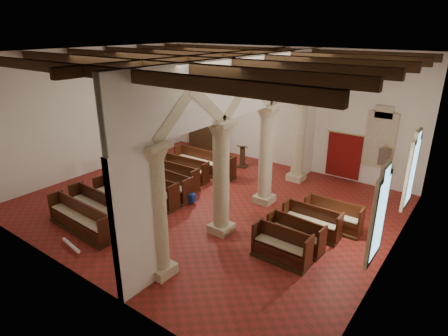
% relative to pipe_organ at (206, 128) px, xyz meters
% --- Properties ---
extents(floor, '(14.00, 14.00, 0.00)m').
position_rel_pipe_organ_xyz_m(floor, '(4.50, -5.50, -1.37)').
color(floor, maroon).
rests_on(floor, ground).
extents(ceiling, '(14.00, 14.00, 0.00)m').
position_rel_pipe_organ_xyz_m(ceiling, '(4.50, -5.50, 4.63)').
color(ceiling, black).
rests_on(ceiling, wall_back).
extents(wall_back, '(14.00, 0.02, 6.00)m').
position_rel_pipe_organ_xyz_m(wall_back, '(4.50, 0.50, 1.63)').
color(wall_back, white).
rests_on(wall_back, floor).
extents(wall_front, '(14.00, 0.02, 6.00)m').
position_rel_pipe_organ_xyz_m(wall_front, '(4.50, -11.50, 1.63)').
color(wall_front, white).
rests_on(wall_front, floor).
extents(wall_left, '(0.02, 12.00, 6.00)m').
position_rel_pipe_organ_xyz_m(wall_left, '(-2.50, -5.50, 1.63)').
color(wall_left, white).
rests_on(wall_left, floor).
extents(wall_right, '(0.02, 12.00, 6.00)m').
position_rel_pipe_organ_xyz_m(wall_right, '(11.50, -5.50, 1.63)').
color(wall_right, white).
rests_on(wall_right, floor).
extents(ceiling_beams, '(13.80, 11.80, 0.30)m').
position_rel_pipe_organ_xyz_m(ceiling_beams, '(4.50, -5.50, 4.45)').
color(ceiling_beams, '#372411').
rests_on(ceiling_beams, wall_back).
extents(arcade, '(0.90, 11.90, 6.00)m').
position_rel_pipe_organ_xyz_m(arcade, '(6.30, -5.50, 2.19)').
color(arcade, beige).
rests_on(arcade, floor).
extents(window_right_a, '(0.03, 1.00, 2.20)m').
position_rel_pipe_organ_xyz_m(window_right_a, '(11.48, -7.00, 0.83)').
color(window_right_a, '#398169').
rests_on(window_right_a, wall_right).
extents(window_right_b, '(0.03, 1.00, 2.20)m').
position_rel_pipe_organ_xyz_m(window_right_b, '(11.48, -3.00, 0.83)').
color(window_right_b, '#398169').
rests_on(window_right_b, wall_right).
extents(window_back, '(1.00, 0.03, 2.20)m').
position_rel_pipe_organ_xyz_m(window_back, '(9.50, 0.48, 0.83)').
color(window_back, '#398169').
rests_on(window_back, wall_back).
extents(pipe_organ, '(2.10, 0.85, 4.40)m').
position_rel_pipe_organ_xyz_m(pipe_organ, '(0.00, 0.00, 0.00)').
color(pipe_organ, '#372411').
rests_on(pipe_organ, floor).
extents(lectern, '(0.59, 0.62, 1.24)m').
position_rel_pipe_organ_xyz_m(lectern, '(3.27, -1.09, -0.86)').
color(lectern, '#3C2B13').
rests_on(lectern, floor).
extents(dossal_curtain, '(1.80, 0.07, 2.17)m').
position_rel_pipe_organ_xyz_m(dossal_curtain, '(8.00, 0.42, -0.21)').
color(dossal_curtain, maroon).
rests_on(dossal_curtain, floor).
extents(processional_banner, '(0.48, 0.61, 2.15)m').
position_rel_pipe_organ_xyz_m(processional_banner, '(9.88, -0.01, -0.61)').
color(processional_banner, '#372411').
rests_on(processional_banner, floor).
extents(hymnal_box_a, '(0.35, 0.29, 0.34)m').
position_rel_pipe_organ_xyz_m(hymnal_box_a, '(4.45, -9.77, -1.10)').
color(hymnal_box_a, navy).
rests_on(hymnal_box_a, floor).
extents(hymnal_box_b, '(0.36, 0.32, 0.31)m').
position_rel_pipe_organ_xyz_m(hymnal_box_b, '(3.54, -7.37, -1.12)').
color(hymnal_box_b, '#163F9A').
rests_on(hymnal_box_b, floor).
extents(hymnal_box_c, '(0.38, 0.33, 0.34)m').
position_rel_pipe_organ_xyz_m(hymnal_box_c, '(3.94, -5.92, -1.10)').
color(hymnal_box_c, '#163C98').
rests_on(hymnal_box_c, floor).
extents(tube_heater_a, '(1.12, 0.27, 0.11)m').
position_rel_pipe_organ_xyz_m(tube_heater_a, '(3.00, -10.84, -1.21)').
color(tube_heater_a, white).
rests_on(tube_heater_a, floor).
extents(tube_heater_b, '(0.96, 0.20, 0.10)m').
position_rel_pipe_organ_xyz_m(tube_heater_b, '(1.47, -8.25, -1.21)').
color(tube_heater_b, silver).
rests_on(tube_heater_b, floor).
extents(nave_pew_0, '(3.28, 0.85, 1.06)m').
position_rel_pipe_organ_xyz_m(nave_pew_0, '(2.21, -9.93, -1.02)').
color(nave_pew_0, '#372411').
rests_on(nave_pew_0, floor).
extents(nave_pew_1, '(3.25, 0.93, 1.12)m').
position_rel_pipe_organ_xyz_m(nave_pew_1, '(2.16, -9.06, -1.00)').
color(nave_pew_1, '#372411').
rests_on(nave_pew_1, floor).
extents(nave_pew_2, '(2.99, 0.79, 1.07)m').
position_rel_pipe_organ_xyz_m(nave_pew_2, '(2.06, -7.93, -1.02)').
color(nave_pew_2, '#372411').
rests_on(nave_pew_2, floor).
extents(nave_pew_3, '(3.56, 0.84, 1.13)m').
position_rel_pipe_organ_xyz_m(nave_pew_3, '(2.11, -6.87, -1.00)').
color(nave_pew_3, '#372411').
rests_on(nave_pew_3, floor).
extents(nave_pew_4, '(3.35, 0.88, 1.12)m').
position_rel_pipe_organ_xyz_m(nave_pew_4, '(2.25, -5.96, -1.00)').
color(nave_pew_4, '#372411').
rests_on(nave_pew_4, floor).
extents(nave_pew_5, '(3.07, 0.83, 1.09)m').
position_rel_pipe_organ_xyz_m(nave_pew_5, '(1.93, -5.09, -1.01)').
color(nave_pew_5, '#372411').
rests_on(nave_pew_5, floor).
extents(nave_pew_6, '(2.60, 0.83, 1.02)m').
position_rel_pipe_organ_xyz_m(nave_pew_6, '(1.87, -4.01, -1.03)').
color(nave_pew_6, '#372411').
rests_on(nave_pew_6, floor).
extents(nave_pew_7, '(3.44, 0.78, 1.15)m').
position_rel_pipe_organ_xyz_m(nave_pew_7, '(2.20, -2.92, -0.99)').
color(nave_pew_7, '#372411').
rests_on(nave_pew_7, floor).
extents(aisle_pew_0, '(1.85, 0.73, 1.09)m').
position_rel_pipe_organ_xyz_m(aisle_pew_0, '(8.85, -7.29, -1.00)').
color(aisle_pew_0, '#372411').
rests_on(aisle_pew_0, floor).
extents(aisle_pew_1, '(1.95, 0.80, 1.03)m').
position_rel_pipe_organ_xyz_m(aisle_pew_1, '(8.87, -6.36, -1.02)').
color(aisle_pew_1, '#372411').
rests_on(aisle_pew_1, floor).
extents(aisle_pew_2, '(2.04, 0.69, 1.04)m').
position_rel_pipe_organ_xyz_m(aisle_pew_2, '(8.95, -5.26, -1.02)').
color(aisle_pew_2, '#372411').
rests_on(aisle_pew_2, floor).
extents(aisle_pew_3, '(2.05, 0.76, 1.08)m').
position_rel_pipe_organ_xyz_m(aisle_pew_3, '(9.41, -4.44, -1.01)').
color(aisle_pew_3, '#372411').
rests_on(aisle_pew_3, floor).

